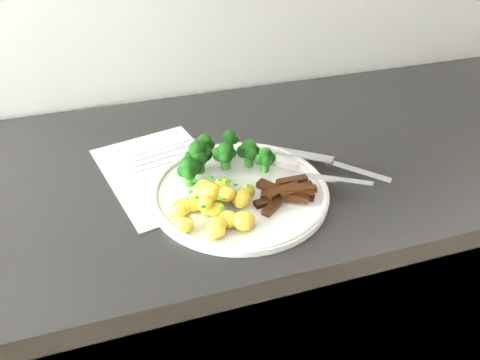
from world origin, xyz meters
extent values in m
cube|color=black|center=(-0.11, 1.68, 0.44)|extent=(2.36, 0.59, 0.89)
cube|color=white|center=(-0.11, 1.68, 0.89)|extent=(0.25, 0.30, 0.00)
cube|color=slate|center=(-0.09, 1.76, 0.89)|extent=(0.12, 0.03, 0.00)
cube|color=slate|center=(-0.09, 1.74, 0.89)|extent=(0.12, 0.03, 0.00)
cube|color=slate|center=(-0.10, 1.72, 0.89)|extent=(0.12, 0.03, 0.00)
cube|color=slate|center=(-0.10, 1.70, 0.89)|extent=(0.11, 0.03, 0.00)
cylinder|color=white|center=(0.00, 1.58, 0.89)|extent=(0.29, 0.29, 0.01)
torus|color=white|center=(0.00, 1.58, 0.90)|extent=(0.29, 0.29, 0.01)
cylinder|color=#2A671D|center=(-0.01, 1.63, 0.92)|extent=(0.02, 0.02, 0.02)
sphere|color=black|center=(0.00, 1.63, 0.94)|extent=(0.02, 0.02, 0.02)
sphere|color=black|center=(-0.01, 1.64, 0.94)|extent=(0.02, 0.02, 0.02)
sphere|color=black|center=(-0.02, 1.63, 0.94)|extent=(0.02, 0.02, 0.02)
sphere|color=black|center=(-0.01, 1.62, 0.94)|extent=(0.02, 0.02, 0.02)
sphere|color=black|center=(-0.01, 1.63, 0.94)|extent=(0.03, 0.03, 0.03)
cylinder|color=#2A671D|center=(0.04, 1.64, 0.91)|extent=(0.02, 0.02, 0.02)
sphere|color=black|center=(0.05, 1.64, 0.93)|extent=(0.02, 0.02, 0.02)
sphere|color=black|center=(0.04, 1.65, 0.93)|extent=(0.02, 0.02, 0.02)
sphere|color=black|center=(0.03, 1.64, 0.93)|extent=(0.02, 0.02, 0.02)
sphere|color=black|center=(0.04, 1.63, 0.93)|extent=(0.02, 0.02, 0.02)
sphere|color=black|center=(0.04, 1.64, 0.93)|extent=(0.03, 0.03, 0.03)
cylinder|color=#2A671D|center=(-0.05, 1.65, 0.91)|extent=(0.02, 0.02, 0.03)
sphere|color=black|center=(-0.04, 1.65, 0.93)|extent=(0.03, 0.03, 0.03)
sphere|color=black|center=(-0.05, 1.66, 0.93)|extent=(0.03, 0.03, 0.03)
sphere|color=black|center=(-0.06, 1.65, 0.93)|extent=(0.02, 0.02, 0.02)
sphere|color=black|center=(-0.05, 1.64, 0.93)|extent=(0.03, 0.03, 0.03)
sphere|color=black|center=(-0.05, 1.65, 0.94)|extent=(0.03, 0.03, 0.03)
cylinder|color=#2A671D|center=(0.01, 1.68, 0.92)|extent=(0.02, 0.02, 0.02)
sphere|color=black|center=(0.02, 1.68, 0.93)|extent=(0.02, 0.02, 0.02)
sphere|color=black|center=(0.01, 1.69, 0.93)|extent=(0.02, 0.02, 0.02)
sphere|color=black|center=(0.01, 1.67, 0.93)|extent=(0.02, 0.02, 0.02)
sphere|color=black|center=(0.01, 1.68, 0.94)|extent=(0.02, 0.02, 0.02)
cylinder|color=#2A671D|center=(-0.03, 1.67, 0.92)|extent=(0.02, 0.02, 0.02)
sphere|color=black|center=(-0.02, 1.67, 0.93)|extent=(0.02, 0.02, 0.02)
sphere|color=black|center=(-0.03, 1.68, 0.94)|extent=(0.02, 0.02, 0.02)
sphere|color=black|center=(-0.04, 1.67, 0.94)|extent=(0.02, 0.02, 0.02)
sphere|color=black|center=(-0.03, 1.66, 0.94)|extent=(0.02, 0.02, 0.02)
sphere|color=black|center=(-0.03, 1.67, 0.94)|extent=(0.03, 0.03, 0.03)
cylinder|color=#2A671D|center=(0.06, 1.62, 0.91)|extent=(0.01, 0.01, 0.02)
sphere|color=black|center=(0.07, 1.62, 0.92)|extent=(0.02, 0.02, 0.02)
sphere|color=black|center=(0.06, 1.63, 0.92)|extent=(0.01, 0.01, 0.01)
sphere|color=black|center=(0.05, 1.62, 0.92)|extent=(0.02, 0.02, 0.02)
sphere|color=black|center=(0.06, 1.61, 0.92)|extent=(0.02, 0.02, 0.02)
sphere|color=black|center=(0.06, 1.62, 0.93)|extent=(0.02, 0.02, 0.02)
cylinder|color=#2A671D|center=(-0.07, 1.62, 0.91)|extent=(0.02, 0.02, 0.02)
sphere|color=black|center=(-0.06, 1.62, 0.93)|extent=(0.02, 0.02, 0.02)
sphere|color=black|center=(-0.07, 1.63, 0.93)|extent=(0.02, 0.02, 0.02)
sphere|color=black|center=(-0.08, 1.62, 0.93)|extent=(0.02, 0.02, 0.02)
sphere|color=black|center=(-0.07, 1.61, 0.93)|extent=(0.03, 0.03, 0.03)
sphere|color=black|center=(-0.07, 1.62, 0.94)|extent=(0.03, 0.03, 0.03)
ellipsoid|color=#F9E24A|center=(-0.05, 1.53, 0.91)|extent=(0.03, 0.02, 0.02)
ellipsoid|color=#F9E24A|center=(-0.10, 1.51, 0.91)|extent=(0.03, 0.02, 0.02)
ellipsoid|color=#F9E24A|center=(-0.06, 1.54, 0.91)|extent=(0.03, 0.02, 0.02)
ellipsoid|color=#F9E24A|center=(-0.04, 1.50, 0.91)|extent=(0.03, 0.03, 0.03)
ellipsoid|color=#F9E24A|center=(-0.02, 1.49, 0.91)|extent=(0.03, 0.03, 0.03)
ellipsoid|color=#F9E24A|center=(-0.08, 1.55, 0.91)|extent=(0.03, 0.02, 0.03)
ellipsoid|color=#F9E24A|center=(-0.06, 1.49, 0.91)|extent=(0.03, 0.03, 0.03)
ellipsoid|color=#F9E24A|center=(-0.06, 1.48, 0.91)|extent=(0.03, 0.03, 0.02)
ellipsoid|color=#F9E24A|center=(-0.06, 1.56, 0.91)|extent=(0.03, 0.03, 0.03)
ellipsoid|color=#F9E24A|center=(0.01, 1.56, 0.91)|extent=(0.03, 0.02, 0.02)
ellipsoid|color=#F9E24A|center=(-0.02, 1.49, 0.91)|extent=(0.03, 0.03, 0.03)
ellipsoid|color=#F9E24A|center=(-0.05, 1.55, 0.93)|extent=(0.03, 0.03, 0.03)
ellipsoid|color=#F9E24A|center=(-0.09, 1.55, 0.91)|extent=(0.03, 0.03, 0.03)
ellipsoid|color=#F9E24A|center=(-0.10, 1.55, 0.91)|extent=(0.03, 0.03, 0.02)
ellipsoid|color=#F9E24A|center=(-0.06, 1.58, 0.91)|extent=(0.03, 0.03, 0.02)
ellipsoid|color=#F9E24A|center=(-0.07, 1.53, 0.92)|extent=(0.03, 0.02, 0.02)
ellipsoid|color=#F9E24A|center=(-0.03, 1.56, 0.91)|extent=(0.03, 0.03, 0.03)
ellipsoid|color=#F9E24A|center=(-0.02, 1.59, 0.91)|extent=(0.03, 0.02, 0.02)
ellipsoid|color=#F9E24A|center=(-0.06, 1.54, 0.92)|extent=(0.03, 0.02, 0.02)
ellipsoid|color=#F9E24A|center=(-0.05, 1.55, 0.92)|extent=(0.03, 0.03, 0.02)
ellipsoid|color=#F9E24A|center=(-0.05, 1.59, 0.91)|extent=(0.03, 0.03, 0.03)
ellipsoid|color=#F9E24A|center=(-0.01, 1.54, 0.91)|extent=(0.03, 0.03, 0.03)
ellipsoid|color=#F9E24A|center=(-0.03, 1.54, 0.92)|extent=(0.03, 0.03, 0.03)
cube|color=#186E0A|center=(-0.02, 1.56, 0.93)|extent=(0.01, 0.01, 0.00)
cube|color=#186E0A|center=(-0.08, 1.55, 0.93)|extent=(0.01, 0.01, 0.00)
cube|color=#186E0A|center=(-0.07, 1.58, 0.93)|extent=(0.01, 0.01, 0.00)
cube|color=#186E0A|center=(-0.05, 1.52, 0.93)|extent=(0.01, 0.01, 0.00)
cube|color=#186E0A|center=(-0.01, 1.56, 0.93)|extent=(0.01, 0.01, 0.00)
cube|color=#186E0A|center=(-0.02, 1.57, 0.93)|extent=(0.01, 0.01, 0.00)
cube|color=#186E0A|center=(-0.05, 1.50, 0.93)|extent=(0.01, 0.01, 0.00)
cube|color=#186E0A|center=(-0.04, 1.53, 0.93)|extent=(0.01, 0.01, 0.00)
cube|color=#186E0A|center=(-0.03, 1.57, 0.93)|extent=(0.01, 0.01, 0.00)
cube|color=#186E0A|center=(-0.07, 1.51, 0.93)|extent=(0.01, 0.01, 0.00)
cube|color=#186E0A|center=(-0.08, 1.54, 0.93)|extent=(0.01, 0.01, 0.00)
cube|color=#186E0A|center=(-0.04, 1.58, 0.93)|extent=(0.01, 0.01, 0.00)
cube|color=#186E0A|center=(0.01, 1.54, 0.93)|extent=(0.01, 0.01, 0.00)
cube|color=#186E0A|center=(-0.02, 1.54, 0.92)|extent=(0.01, 0.01, 0.00)
cube|color=black|center=(0.06, 1.54, 0.90)|extent=(0.06, 0.04, 0.02)
cube|color=black|center=(0.04, 1.52, 0.90)|extent=(0.05, 0.04, 0.01)
cube|color=black|center=(0.05, 1.56, 0.90)|extent=(0.05, 0.06, 0.02)
cube|color=black|center=(0.04, 1.53, 0.90)|extent=(0.07, 0.02, 0.01)
cube|color=black|center=(0.06, 1.54, 0.90)|extent=(0.06, 0.04, 0.01)
cube|color=black|center=(0.08, 1.54, 0.90)|extent=(0.06, 0.05, 0.01)
cube|color=black|center=(0.05, 1.56, 0.90)|extent=(0.04, 0.05, 0.01)
cube|color=black|center=(0.09, 1.53, 0.92)|extent=(0.06, 0.03, 0.01)
cube|color=black|center=(0.08, 1.53, 0.91)|extent=(0.06, 0.04, 0.01)
cube|color=black|center=(0.07, 1.53, 0.91)|extent=(0.05, 0.05, 0.01)
cube|color=black|center=(0.06, 1.54, 0.91)|extent=(0.06, 0.03, 0.01)
cube|color=black|center=(0.08, 1.56, 0.91)|extent=(0.06, 0.02, 0.01)
cube|color=black|center=(0.08, 1.53, 0.91)|extent=(0.06, 0.02, 0.02)
cube|color=silver|center=(0.16, 1.55, 0.90)|extent=(0.10, 0.09, 0.02)
cube|color=silver|center=(0.10, 1.60, 0.91)|extent=(0.03, 0.03, 0.01)
cylinder|color=silver|center=(0.08, 1.62, 0.91)|extent=(0.03, 0.03, 0.00)
cylinder|color=silver|center=(0.08, 1.62, 0.91)|extent=(0.03, 0.03, 0.00)
cylinder|color=silver|center=(0.08, 1.62, 0.91)|extent=(0.03, 0.03, 0.00)
cylinder|color=silver|center=(0.08, 1.61, 0.91)|extent=(0.03, 0.03, 0.00)
cube|color=silver|center=(0.13, 1.65, 0.90)|extent=(0.11, 0.11, 0.01)
cube|color=silver|center=(0.22, 1.57, 0.89)|extent=(0.10, 0.09, 0.02)
camera|label=1|loc=(-0.18, 1.00, 1.36)|focal=34.72mm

